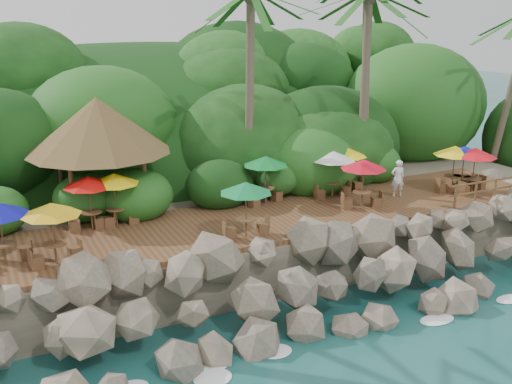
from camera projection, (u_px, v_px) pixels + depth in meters
name	position (u px, v px, depth m)	size (l,w,h in m)	color
ground	(338.00, 344.00, 19.41)	(140.00, 140.00, 0.00)	#19514F
land_base	(176.00, 185.00, 32.91)	(32.00, 25.20, 2.10)	gray
jungle_hill	(139.00, 172.00, 39.68)	(44.80, 28.00, 15.40)	#143811
seawall	(307.00, 286.00, 20.80)	(29.00, 4.00, 2.30)	gray
terrace	(256.00, 221.00, 23.95)	(26.00, 5.00, 0.20)	brown
jungle_foliage	(182.00, 209.00, 32.35)	(44.00, 16.00, 12.00)	#143811
foam_line	(333.00, 338.00, 19.66)	(25.20, 0.80, 0.06)	white
palapa	(98.00, 125.00, 23.99)	(5.68, 5.68, 4.60)	brown
dining_clusters	(284.00, 172.00, 24.11)	(21.26, 5.10, 2.06)	brown
waiter	(398.00, 178.00, 26.58)	(0.59, 0.39, 1.63)	white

